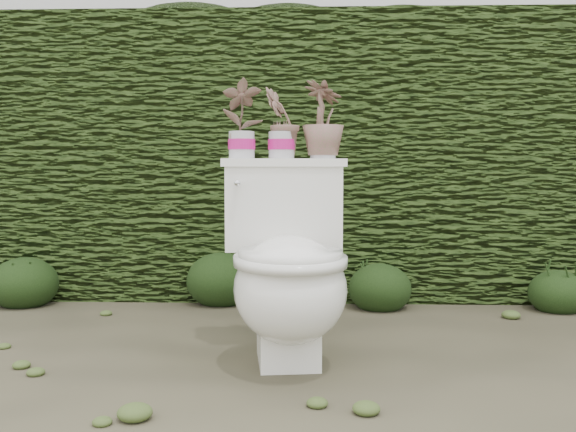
{
  "coord_description": "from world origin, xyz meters",
  "views": [
    {
      "loc": [
        0.07,
        -2.38,
        0.73
      ],
      "look_at": [
        -0.02,
        0.14,
        0.55
      ],
      "focal_mm": 40.0,
      "sensor_mm": 36.0,
      "label": 1
    }
  ],
  "objects_px": {
    "potted_plant_center": "(281,125)",
    "potted_plant_left": "(242,121)",
    "toilet": "(288,271)",
    "potted_plant_right": "(323,122)"
  },
  "relations": [
    {
      "from": "potted_plant_center",
      "to": "potted_plant_left",
      "type": "bearing_deg",
      "value": -28.93
    },
    {
      "from": "potted_plant_left",
      "to": "potted_plant_center",
      "type": "xyz_separation_m",
      "value": [
        0.16,
        0.02,
        -0.01
      ]
    },
    {
      "from": "toilet",
      "to": "potted_plant_left",
      "type": "bearing_deg",
      "value": 124.61
    },
    {
      "from": "toilet",
      "to": "potted_plant_center",
      "type": "distance_m",
      "value": 0.61
    },
    {
      "from": "potted_plant_left",
      "to": "potted_plant_right",
      "type": "bearing_deg",
      "value": 166.29
    },
    {
      "from": "potted_plant_center",
      "to": "potted_plant_right",
      "type": "relative_size",
      "value": 0.91
    },
    {
      "from": "toilet",
      "to": "potted_plant_right",
      "type": "height_order",
      "value": "potted_plant_right"
    },
    {
      "from": "potted_plant_left",
      "to": "potted_plant_center",
      "type": "distance_m",
      "value": 0.16
    },
    {
      "from": "potted_plant_left",
      "to": "potted_plant_right",
      "type": "height_order",
      "value": "potted_plant_left"
    },
    {
      "from": "toilet",
      "to": "potted_plant_right",
      "type": "bearing_deg",
      "value": 55.29
    }
  ]
}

